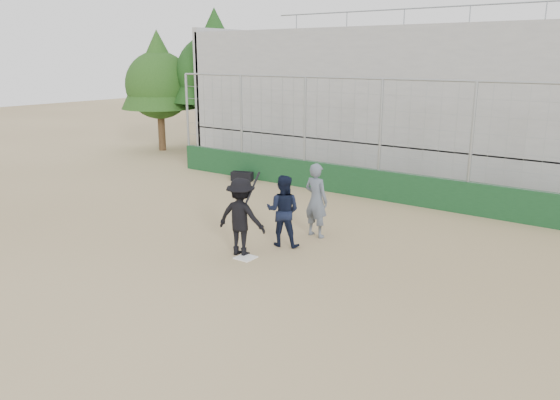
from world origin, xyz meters
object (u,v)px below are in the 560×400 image
Objects in this scene: batter_at_plate at (241,217)px; equipment_bag at (242,176)px; umpire at (316,204)px; catcher_crouched at (283,223)px.

equipment_bag is (-5.27, 6.26, -0.78)m from batter_at_plate.
umpire is at bearing -33.91° from equipment_bag.
batter_at_plate is 1.13× the size of umpire.
umpire is (0.25, 1.16, 0.28)m from catcher_crouched.
umpire reaches higher than catcher_crouched.
umpire is 2.00× the size of equipment_bag.
catcher_crouched is (0.46, 1.09, -0.33)m from batter_at_plate.
batter_at_plate is at bearing -112.88° from catcher_crouched.
batter_at_plate is at bearing -49.92° from equipment_bag.
catcher_crouched is 1.38× the size of equipment_bag.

